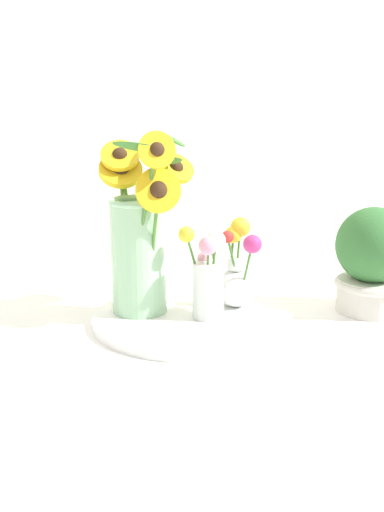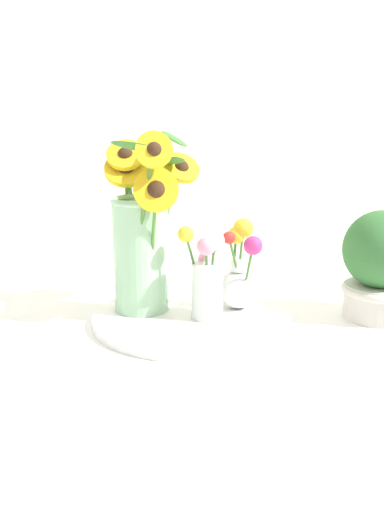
{
  "view_description": "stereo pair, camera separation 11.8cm",
  "coord_description": "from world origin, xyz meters",
  "px_view_note": "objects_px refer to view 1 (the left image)",
  "views": [
    {
      "loc": [
        -0.22,
        -1.03,
        0.43
      ],
      "look_at": [
        0.02,
        0.08,
        0.14
      ],
      "focal_mm": 42.0,
      "sensor_mm": 36.0,
      "label": 1
    },
    {
      "loc": [
        -0.1,
        -1.05,
        0.43
      ],
      "look_at": [
        0.02,
        0.08,
        0.14
      ],
      "focal_mm": 42.0,
      "sensor_mm": 36.0,
      "label": 2
    }
  ],
  "objects_px": {
    "serving_tray": "(192,318)",
    "vase_small_center": "(208,276)",
    "vase_bulb_right": "(237,274)",
    "potted_plant": "(372,260)",
    "mason_jar_sunflowers": "(140,238)"
  },
  "relations": [
    {
      "from": "vase_small_center",
      "to": "vase_bulb_right",
      "type": "xyz_separation_m",
      "value": [
        0.07,
        0.05,
        -0.01
      ]
    },
    {
      "from": "vase_small_center",
      "to": "vase_bulb_right",
      "type": "height_order",
      "value": "vase_bulb_right"
    },
    {
      "from": "serving_tray",
      "to": "mason_jar_sunflowers",
      "type": "distance_m",
      "value": 0.19
    },
    {
      "from": "serving_tray",
      "to": "vase_small_center",
      "type": "relative_size",
      "value": 2.16
    },
    {
      "from": "vase_small_center",
      "to": "potted_plant",
      "type": "distance_m",
      "value": 0.36
    },
    {
      "from": "serving_tray",
      "to": "mason_jar_sunflowers",
      "type": "relative_size",
      "value": 1.08
    },
    {
      "from": "potted_plant",
      "to": "vase_small_center",
      "type": "bearing_deg",
      "value": -178.99
    },
    {
      "from": "serving_tray",
      "to": "mason_jar_sunflowers",
      "type": "height_order",
      "value": "mason_jar_sunflowers"
    },
    {
      "from": "vase_bulb_right",
      "to": "potted_plant",
      "type": "bearing_deg",
      "value": -8.27
    },
    {
      "from": "vase_bulb_right",
      "to": "potted_plant",
      "type": "xyz_separation_m",
      "value": [
        0.28,
        -0.04,
        0.02
      ]
    },
    {
      "from": "vase_small_center",
      "to": "vase_bulb_right",
      "type": "relative_size",
      "value": 0.98
    },
    {
      "from": "serving_tray",
      "to": "vase_bulb_right",
      "type": "relative_size",
      "value": 2.11
    },
    {
      "from": "serving_tray",
      "to": "vase_small_center",
      "type": "xyz_separation_m",
      "value": [
        0.03,
        -0.02,
        0.09
      ]
    },
    {
      "from": "vase_small_center",
      "to": "potted_plant",
      "type": "relative_size",
      "value": 0.83
    },
    {
      "from": "vase_small_center",
      "to": "potted_plant",
      "type": "bearing_deg",
      "value": 1.01
    }
  ]
}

